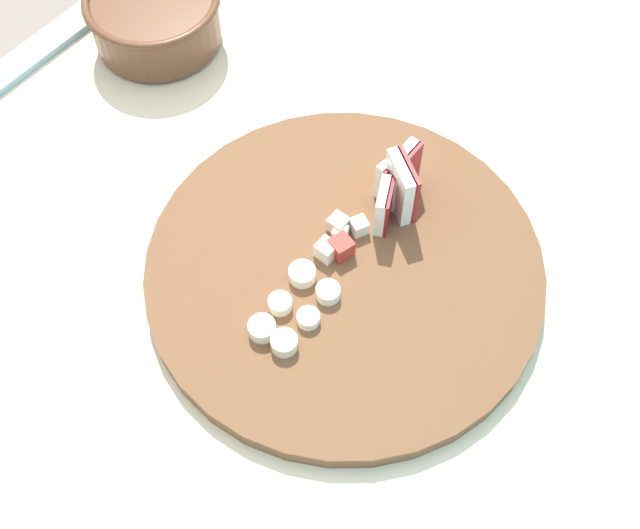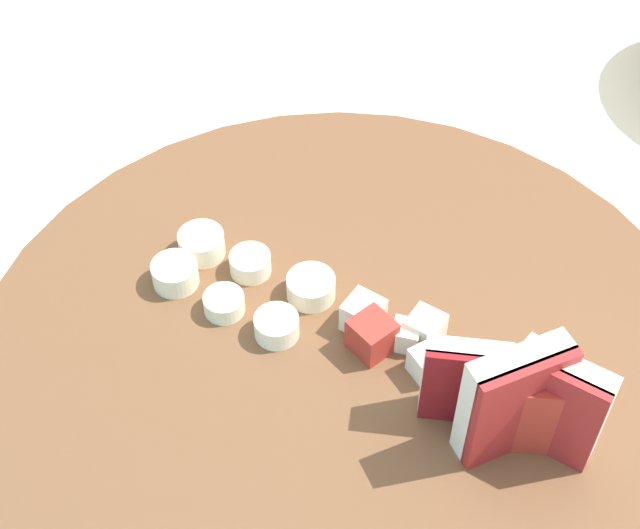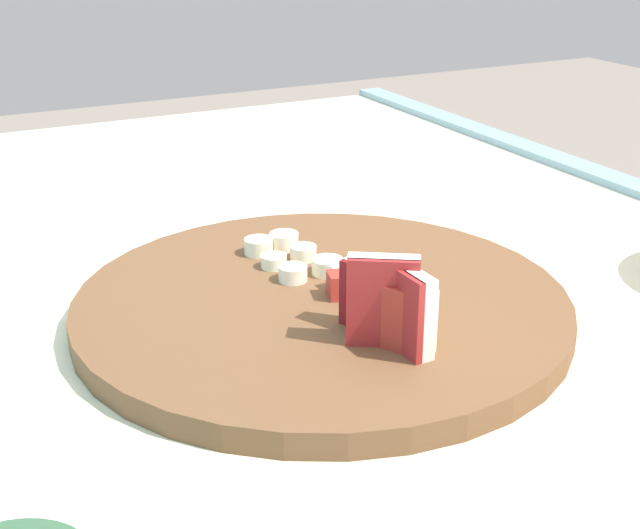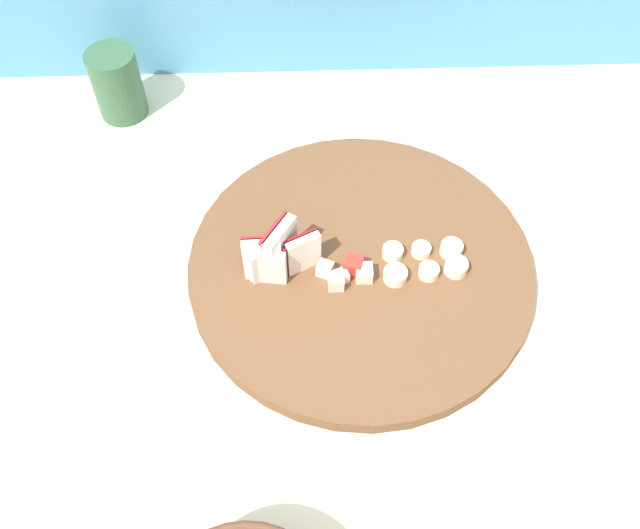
{
  "view_description": "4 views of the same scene",
  "coord_description": "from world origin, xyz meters",
  "px_view_note": "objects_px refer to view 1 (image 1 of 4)",
  "views": [
    {
      "loc": [
        0.34,
        0.32,
        1.66
      ],
      "look_at": [
        0.01,
        0.06,
        0.95
      ],
      "focal_mm": 47.29,
      "sensor_mm": 36.0,
      "label": 1
    },
    {
      "loc": [
        -0.17,
        0.33,
        1.33
      ],
      "look_at": [
        0.01,
        0.05,
        0.96
      ],
      "focal_mm": 52.87,
      "sensor_mm": 36.0,
      "label": 2
    },
    {
      "loc": [
        -0.6,
        0.37,
        1.23
      ],
      "look_at": [
        -0.03,
        0.08,
        0.96
      ],
      "focal_mm": 49.47,
      "sensor_mm": 36.0,
      "label": 3
    },
    {
      "loc": [
        -0.08,
        -0.41,
        1.6
      ],
      "look_at": [
        -0.07,
        0.06,
        0.94
      ],
      "focal_mm": 39.51,
      "sensor_mm": 36.0,
      "label": 4
    }
  ],
  "objects_px": {
    "apple_dice_pile": "(340,238)",
    "apple_wedge_fan": "(398,183)",
    "banana_slice_rows": "(292,310)",
    "ceramic_bowl": "(155,16)",
    "cutting_board": "(344,271)"
  },
  "relations": [
    {
      "from": "banana_slice_rows",
      "to": "ceramic_bowl",
      "type": "distance_m",
      "value": 0.43
    },
    {
      "from": "cutting_board",
      "to": "apple_dice_pile",
      "type": "distance_m",
      "value": 0.03
    },
    {
      "from": "apple_dice_pile",
      "to": "ceramic_bowl",
      "type": "xyz_separation_m",
      "value": [
        -0.11,
        -0.37,
        0.01
      ]
    },
    {
      "from": "apple_dice_pile",
      "to": "ceramic_bowl",
      "type": "distance_m",
      "value": 0.38
    },
    {
      "from": "cutting_board",
      "to": "apple_dice_pile",
      "type": "xyz_separation_m",
      "value": [
        -0.02,
        -0.02,
        0.02
      ]
    },
    {
      "from": "apple_dice_pile",
      "to": "banana_slice_rows",
      "type": "xyz_separation_m",
      "value": [
        0.09,
        0.01,
        -0.0
      ]
    },
    {
      "from": "apple_wedge_fan",
      "to": "apple_dice_pile",
      "type": "height_order",
      "value": "apple_wedge_fan"
    },
    {
      "from": "cutting_board",
      "to": "ceramic_bowl",
      "type": "distance_m",
      "value": 0.41
    },
    {
      "from": "apple_dice_pile",
      "to": "apple_wedge_fan",
      "type": "bearing_deg",
      "value": 171.08
    },
    {
      "from": "apple_wedge_fan",
      "to": "ceramic_bowl",
      "type": "bearing_deg",
      "value": -93.78
    },
    {
      "from": "cutting_board",
      "to": "apple_wedge_fan",
      "type": "distance_m",
      "value": 0.11
    },
    {
      "from": "cutting_board",
      "to": "ceramic_bowl",
      "type": "relative_size",
      "value": 2.48
    },
    {
      "from": "banana_slice_rows",
      "to": "ceramic_bowl",
      "type": "height_order",
      "value": "ceramic_bowl"
    },
    {
      "from": "cutting_board",
      "to": "ceramic_bowl",
      "type": "bearing_deg",
      "value": -107.86
    },
    {
      "from": "cutting_board",
      "to": "apple_wedge_fan",
      "type": "bearing_deg",
      "value": -175.56
    }
  ]
}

